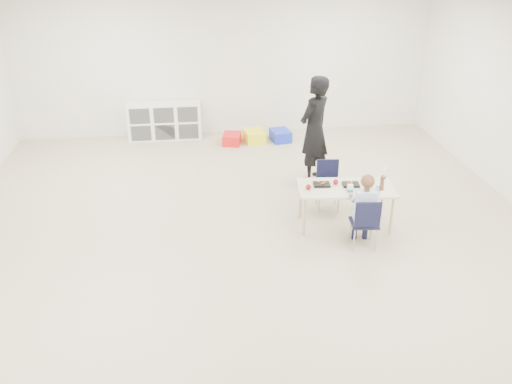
{
  "coord_description": "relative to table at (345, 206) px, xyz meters",
  "views": [
    {
      "loc": [
        -0.68,
        -5.89,
        3.68
      ],
      "look_at": [
        0.04,
        -0.1,
        0.85
      ],
      "focal_mm": 38.0,
      "sensor_mm": 36.0,
      "label": 1
    }
  ],
  "objects": [
    {
      "name": "room",
      "position": [
        -1.32,
        -0.44,
        1.1
      ],
      "size": [
        9.0,
        9.02,
        2.8
      ],
      "color": "#C2B695",
      "rests_on": "ground"
    },
    {
      "name": "table",
      "position": [
        0.0,
        0.0,
        0.0
      ],
      "size": [
        1.33,
        0.76,
        0.58
      ],
      "rotation": [
        0.0,
        0.0,
        -0.1
      ],
      "color": "beige",
      "rests_on": "ground"
    },
    {
      "name": "chair_near",
      "position": [
        0.1,
        -0.55,
        0.05
      ],
      "size": [
        0.37,
        0.35,
        0.7
      ],
      "primitive_type": null,
      "rotation": [
        0.0,
        0.0,
        -0.1
      ],
      "color": "black",
      "rests_on": "ground"
    },
    {
      "name": "chair_far",
      "position": [
        -0.1,
        0.55,
        0.05
      ],
      "size": [
        0.37,
        0.35,
        0.7
      ],
      "primitive_type": null,
      "rotation": [
        0.0,
        0.0,
        -0.1
      ],
      "color": "black",
      "rests_on": "ground"
    },
    {
      "name": "child",
      "position": [
        0.1,
        -0.55,
        0.26
      ],
      "size": [
        0.51,
        0.51,
        1.11
      ],
      "primitive_type": null,
      "rotation": [
        0.0,
        0.0,
        -0.1
      ],
      "color": "#B1C4F0",
      "rests_on": "chair_near"
    },
    {
      "name": "lunch_tray_near",
      "position": [
        0.07,
        0.04,
        0.3
      ],
      "size": [
        0.23,
        0.18,
        0.03
      ],
      "primitive_type": "cube",
      "rotation": [
        0.0,
        0.0,
        -0.1
      ],
      "color": "black",
      "rests_on": "table"
    },
    {
      "name": "lunch_tray_far",
      "position": [
        -0.31,
        0.09,
        0.3
      ],
      "size": [
        0.23,
        0.18,
        0.03
      ],
      "primitive_type": "cube",
      "rotation": [
        0.0,
        0.0,
        -0.1
      ],
      "color": "black",
      "rests_on": "table"
    },
    {
      "name": "milk_carton",
      "position": [
        0.01,
        -0.15,
        0.34
      ],
      "size": [
        0.08,
        0.08,
        0.1
      ],
      "primitive_type": "cube",
      "rotation": [
        0.0,
        0.0,
        -0.1
      ],
      "color": "white",
      "rests_on": "table"
    },
    {
      "name": "bread_roll",
      "position": [
        0.28,
        -0.11,
        0.32
      ],
      "size": [
        0.09,
        0.09,
        0.07
      ],
      "primitive_type": "ellipsoid",
      "color": "tan",
      "rests_on": "table"
    },
    {
      "name": "apple_near",
      "position": [
        -0.12,
        0.1,
        0.32
      ],
      "size": [
        0.07,
        0.07,
        0.07
      ],
      "primitive_type": "sphere",
      "color": "maroon",
      "rests_on": "table"
    },
    {
      "name": "apple_far",
      "position": [
        -0.52,
        -0.01,
        0.32
      ],
      "size": [
        0.07,
        0.07,
        0.07
      ],
      "primitive_type": "sphere",
      "color": "maroon",
      "rests_on": "table"
    },
    {
      "name": "cubby_shelf",
      "position": [
        -2.52,
        3.84,
        0.05
      ],
      "size": [
        1.4,
        0.4,
        0.7
      ],
      "primitive_type": "cube",
      "color": "white",
      "rests_on": "ground"
    },
    {
      "name": "adult",
      "position": [
        -0.1,
        1.56,
        0.56
      ],
      "size": [
        0.74,
        0.73,
        1.71
      ],
      "primitive_type": "imported",
      "rotation": [
        0.0,
        0.0,
        3.9
      ],
      "color": "black",
      "rests_on": "ground"
    },
    {
      "name": "bin_red",
      "position": [
        -1.26,
        3.35,
        -0.2
      ],
      "size": [
        0.39,
        0.46,
        0.2
      ],
      "primitive_type": "cube",
      "rotation": [
        0.0,
        0.0,
        -0.21
      ],
      "color": "red",
      "rests_on": "ground"
    },
    {
      "name": "bin_yellow",
      "position": [
        -0.83,
        3.41,
        -0.19
      ],
      "size": [
        0.42,
        0.5,
        0.22
      ],
      "primitive_type": "cube",
      "rotation": [
        0.0,
        0.0,
        0.15
      ],
      "color": "#FFF21A",
      "rests_on": "ground"
    },
    {
      "name": "bin_blue",
      "position": [
        -0.32,
        3.4,
        -0.19
      ],
      "size": [
        0.4,
        0.48,
        0.21
      ],
      "primitive_type": "cube",
      "rotation": [
        0.0,
        0.0,
        0.16
      ],
      "color": "#1C31D3",
      "rests_on": "ground"
    }
  ]
}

